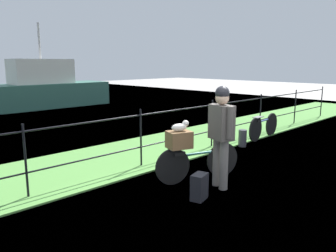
# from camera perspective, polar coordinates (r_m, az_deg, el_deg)

# --- Properties ---
(ground_plane) EXTENTS (60.00, 60.00, 0.00)m
(ground_plane) POSITION_cam_1_polar(r_m,az_deg,el_deg) (5.28, 11.90, -12.22)
(ground_plane) COLOR #9E9993
(grass_strip) EXTENTS (27.00, 2.40, 0.03)m
(grass_strip) POSITION_cam_1_polar(r_m,az_deg,el_deg) (7.32, -8.69, -5.41)
(grass_strip) COLOR #569342
(grass_strip) RESTS_ON ground
(iron_fence) EXTENTS (18.04, 0.04, 1.16)m
(iron_fence) POSITION_cam_1_polar(r_m,az_deg,el_deg) (6.54, -4.68, -1.29)
(iron_fence) COLOR black
(iron_fence) RESTS_ON ground
(bicycle_main) EXTENTS (1.56, 0.58, 0.63)m
(bicycle_main) POSITION_cam_1_polar(r_m,az_deg,el_deg) (5.87, 5.06, -6.15)
(bicycle_main) COLOR black
(bicycle_main) RESTS_ON ground
(wooden_crate) EXTENTS (0.47, 0.41, 0.29)m
(wooden_crate) POSITION_cam_1_polar(r_m,az_deg,el_deg) (5.59, 1.92, -2.35)
(wooden_crate) COLOR brown
(wooden_crate) RESTS_ON bicycle_main
(terrier_dog) EXTENTS (0.32, 0.22, 0.18)m
(terrier_dog) POSITION_cam_1_polar(r_m,az_deg,el_deg) (5.56, 2.16, -0.10)
(terrier_dog) COLOR silver
(terrier_dog) RESTS_ON wooden_crate
(cyclist_person) EXTENTS (0.38, 0.52, 1.68)m
(cyclist_person) POSITION_cam_1_polar(r_m,az_deg,el_deg) (5.43, 9.12, -0.36)
(cyclist_person) COLOR slate
(cyclist_person) RESTS_ON ground
(backpack_on_paving) EXTENTS (0.32, 0.25, 0.40)m
(backpack_on_paving) POSITION_cam_1_polar(r_m,az_deg,el_deg) (5.12, 5.40, -10.34)
(backpack_on_paving) COLOR black
(backpack_on_paving) RESTS_ON ground
(mooring_bollard) EXTENTS (0.20, 0.20, 0.42)m
(mooring_bollard) POSITION_cam_1_polar(r_m,az_deg,el_deg) (8.41, 12.65, -2.05)
(mooring_bollard) COLOR #38383D
(mooring_bollard) RESTS_ON ground
(bicycle_parked) EXTENTS (1.62, 0.20, 0.64)m
(bicycle_parked) POSITION_cam_1_polar(r_m,az_deg,el_deg) (9.42, 16.06, -0.04)
(bicycle_parked) COLOR black
(bicycle_parked) RESTS_ON ground
(moored_boat_mid) EXTENTS (6.17, 1.94, 3.81)m
(moored_boat_mid) POSITION_cam_1_polar(r_m,az_deg,el_deg) (16.50, -20.70, 5.83)
(moored_boat_mid) COLOR #336656
(moored_boat_mid) RESTS_ON ground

